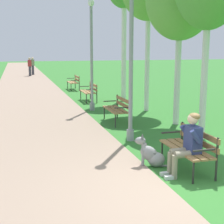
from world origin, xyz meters
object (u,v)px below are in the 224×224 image
(park_bench_furthest, at_px, (74,81))
(pedestrian_further_distant, at_px, (33,66))
(dog_grey, at_px, (151,155))
(lamp_post_mid, at_px, (92,54))
(person_seated_on_near_bench, at_px, (188,142))
(park_bench_far, at_px, (90,90))
(park_bench_near, at_px, (190,146))
(pedestrian_distant, at_px, (30,67))
(lamp_post_near, at_px, (131,50))
(park_bench_mid, at_px, (118,108))

(park_bench_furthest, height_order, pedestrian_further_distant, pedestrian_further_distant)
(park_bench_furthest, xyz_separation_m, dog_grey, (-0.67, -13.60, -0.25))
(lamp_post_mid, xyz_separation_m, pedestrian_further_distant, (-1.37, 18.75, -1.40))
(pedestrian_further_distant, bearing_deg, person_seated_on_near_bench, -86.46)
(park_bench_far, relative_size, person_seated_on_near_bench, 1.20)
(park_bench_near, height_order, dog_grey, park_bench_near)
(park_bench_near, height_order, pedestrian_further_distant, pedestrian_further_distant)
(pedestrian_distant, bearing_deg, person_seated_on_near_bench, -85.52)
(park_bench_near, relative_size, pedestrian_further_distant, 0.91)
(park_bench_furthest, distance_m, pedestrian_further_distant, 12.01)
(lamp_post_near, relative_size, pedestrian_further_distant, 2.85)
(park_bench_furthest, bearing_deg, park_bench_far, -90.52)
(lamp_post_near, xyz_separation_m, pedestrian_further_distant, (-1.38, 23.41, -1.59))
(lamp_post_mid, bearing_deg, pedestrian_distant, 95.56)
(park_bench_mid, bearing_deg, lamp_post_mid, 97.94)
(park_bench_far, relative_size, lamp_post_mid, 0.35)
(park_bench_near, xyz_separation_m, park_bench_far, (-0.06, 9.41, 0.00))
(park_bench_near, relative_size, person_seated_on_near_bench, 1.20)
(park_bench_furthest, distance_m, lamp_post_near, 11.71)
(park_bench_near, bearing_deg, park_bench_furthest, 90.07)
(park_bench_furthest, height_order, pedestrian_distant, pedestrian_distant)
(person_seated_on_near_bench, bearing_deg, pedestrian_further_distant, 93.54)
(park_bench_mid, height_order, pedestrian_distant, pedestrian_distant)
(park_bench_furthest, bearing_deg, lamp_post_near, -92.14)
(lamp_post_near, bearing_deg, park_bench_mid, 81.50)
(person_seated_on_near_bench, relative_size, lamp_post_mid, 0.29)
(park_bench_far, xyz_separation_m, dog_grey, (-0.63, -9.03, -0.25))
(lamp_post_near, xyz_separation_m, lamp_post_mid, (-0.01, 4.67, -0.19))
(pedestrian_distant, xyz_separation_m, pedestrian_further_distant, (0.32, 1.40, 0.00))
(park_bench_far, bearing_deg, park_bench_furthest, 89.48)
(park_bench_far, distance_m, dog_grey, 9.05)
(park_bench_mid, relative_size, pedestrian_distant, 0.91)
(park_bench_mid, xyz_separation_m, pedestrian_further_distant, (-1.71, 21.20, 0.33))
(park_bench_mid, distance_m, pedestrian_distant, 19.90)
(lamp_post_mid, bearing_deg, park_bench_near, -86.31)
(lamp_post_mid, relative_size, pedestrian_further_distant, 2.63)
(park_bench_furthest, relative_size, pedestrian_further_distant, 0.91)
(park_bench_mid, xyz_separation_m, person_seated_on_near_bench, (-0.09, -4.92, 0.17))
(park_bench_mid, distance_m, lamp_post_mid, 3.02)
(park_bench_mid, bearing_deg, park_bench_far, 89.30)
(lamp_post_near, bearing_deg, park_bench_furthest, 87.86)
(dog_grey, bearing_deg, park_bench_far, 86.01)
(lamp_post_near, xyz_separation_m, pedestrian_distant, (-1.70, 22.01, -1.59))
(park_bench_furthest, xyz_separation_m, pedestrian_distant, (-2.13, 10.46, 0.33))
(park_bench_furthest, relative_size, dog_grey, 1.89)
(park_bench_furthest, xyz_separation_m, pedestrian_further_distant, (-1.81, 11.87, 0.33))
(park_bench_mid, height_order, person_seated_on_near_bench, person_seated_on_near_bench)
(park_bench_mid, relative_size, lamp_post_near, 0.32)
(park_bench_mid, bearing_deg, park_bench_furthest, 89.39)
(park_bench_mid, bearing_deg, park_bench_near, -88.57)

